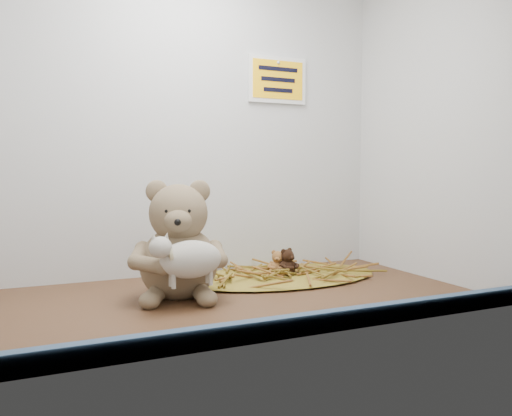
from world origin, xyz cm
name	(u,v)px	position (x,y,z in cm)	size (l,w,h in cm)	color
alcove_shell	(200,99)	(0.00, 9.00, 45.00)	(120.40, 60.20, 90.40)	#462A18
front_rail	(268,329)	(0.00, -28.80, 1.80)	(119.28, 2.20, 3.60)	#3E5476
straw_bed	(282,276)	(24.32, 14.38, 0.52)	(54.15, 31.44, 1.05)	brown
main_teddy	(179,239)	(-6.23, 5.43, 13.22)	(21.32, 22.50, 26.44)	#887153
toy_lamb	(191,259)	(-6.23, -4.05, 10.10)	(17.14, 10.46, 11.08)	beige
mini_teddy_tan	(278,261)	(23.37, 15.15, 4.34)	(5.31, 5.61, 6.59)	#966231
mini_teddy_brown	(287,261)	(25.28, 13.62, 4.64)	(5.80, 6.12, 7.19)	black
wall_sign	(277,80)	(30.00, 29.40, 55.00)	(16.00, 1.20, 11.00)	#FBB10C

